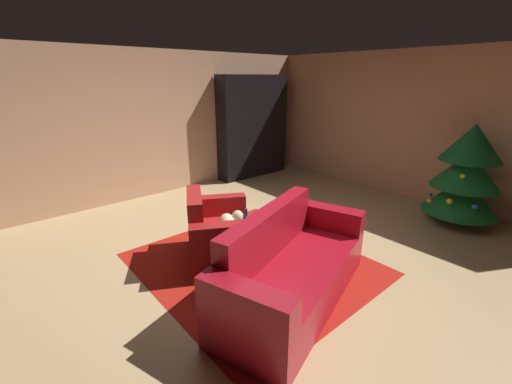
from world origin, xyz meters
The scene contains 11 objects.
ground_plane centered at (0.00, 0.00, 0.00)m, with size 7.90×7.90×0.00m, color tan.
wall_back centered at (0.00, 3.32, 1.25)m, with size 5.88×0.06×2.50m, color tan.
wall_left centered at (-2.91, 0.00, 1.25)m, with size 0.06×6.70×2.50m, color tan.
area_rug centered at (0.14, -0.31, 0.00)m, with size 2.51×2.25×0.01m, color #A31A12.
bookshelf_unit centered at (-2.66, 2.20, 1.06)m, with size 0.35×1.65×2.10m.
armchair_red centered at (-0.22, -0.53, 0.30)m, with size 1.23×1.12×0.83m.
couch_red centered at (0.84, -0.42, 0.30)m, with size 1.34×2.09×0.87m.
coffee_table centered at (0.28, -0.29, 0.38)m, with size 0.64×0.64×0.42m.
book_stack_on_table centered at (0.31, -0.31, 0.46)m, with size 0.23×0.19×0.09m.
bottle_on_table centered at (0.15, -0.41, 0.54)m, with size 0.07×0.07×0.30m.
decorated_tree centered at (1.23, 2.73, 0.75)m, with size 1.00×1.00×1.45m.
Camera 1 is at (2.68, -2.45, 2.05)m, focal length 23.05 mm.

